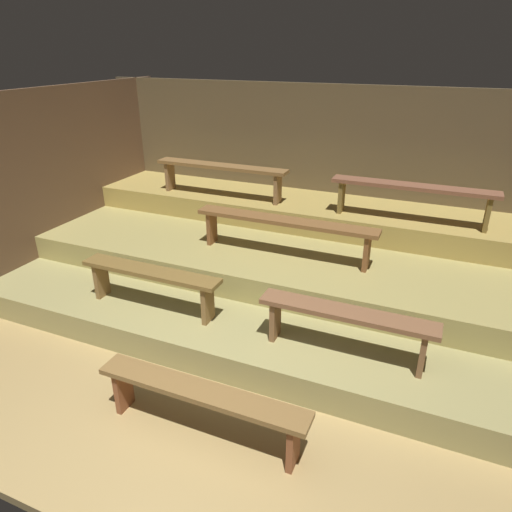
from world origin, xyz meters
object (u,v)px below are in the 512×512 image
Objects in this scene: bench_upper_left at (221,171)px; bench_upper_right at (412,191)px; bench_lower_right at (346,320)px; bench_middle_center at (285,225)px; bench_lower_left at (151,278)px; bench_floor_center at (201,398)px.

bench_upper_left is 2.58m from bench_upper_right.
bench_lower_right is at bearing -96.75° from bench_upper_right.
bench_upper_left reaches higher than bench_middle_center.
bench_lower_left is 0.81× the size of bench_upper_right.
bench_lower_right is 0.73× the size of bench_middle_center.
bench_upper_left is at bearing 96.75° from bench_lower_left.
bench_lower_right is (0.87, 1.09, 0.30)m from bench_floor_center.
bench_upper_right reaches higher than bench_middle_center.
bench_middle_center is at bearing 49.20° from bench_lower_left.
bench_middle_center is 1.11× the size of bench_upper_right.
bench_lower_left is at bearing 180.00° from bench_lower_right.
bench_upper_left is 1.00× the size of bench_upper_right.
bench_upper_right is (2.58, 0.00, 0.00)m from bench_upper_left.
bench_middle_center is at bearing -143.54° from bench_upper_right.
bench_floor_center is at bearing -42.36° from bench_lower_left.
bench_upper_right is at bearing 0.00° from bench_upper_left.
bench_upper_right reaches higher than bench_floor_center.
bench_middle_center is at bearing 130.24° from bench_lower_right.
bench_lower_left is 1.00× the size of bench_lower_right.
bench_lower_left is at bearing -83.25° from bench_upper_left.
bench_lower_left is 2.25m from bench_upper_left.
bench_lower_left is 1.63m from bench_middle_center.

